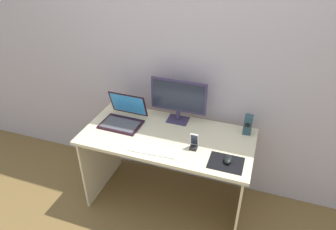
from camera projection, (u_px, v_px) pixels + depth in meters
name	position (u px, v px, depth m)	size (l,w,h in m)	color
ground_plane	(167.00, 199.00, 2.85)	(8.00, 8.00, 0.00)	brown
wall_back	(184.00, 59.00, 2.52)	(6.00, 0.04, 2.50)	#AA9FA9
desk	(167.00, 150.00, 2.54)	(1.40, 0.68, 0.74)	beige
monitor	(178.00, 99.00, 2.53)	(0.48, 0.14, 0.39)	#322B4B
speaker_right	(248.00, 125.00, 2.44)	(0.07, 0.08, 0.16)	#27434C
laptop	(123.00, 117.00, 2.60)	(0.35, 0.31, 0.24)	black
keyboard_external	(153.00, 150.00, 2.29)	(0.38, 0.12, 0.01)	white
mousepad	(226.00, 163.00, 2.16)	(0.25, 0.20, 0.00)	black
mouse	(228.00, 159.00, 2.17)	(0.06, 0.10, 0.04)	black
phone_in_dock	(194.00, 143.00, 2.28)	(0.06, 0.06, 0.14)	black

